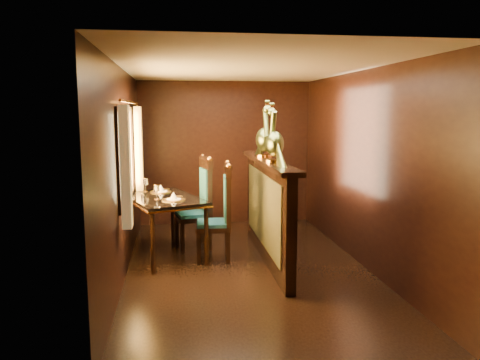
{
  "coord_description": "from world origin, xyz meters",
  "views": [
    {
      "loc": [
        -0.89,
        -5.68,
        1.99
      ],
      "look_at": [
        -0.06,
        0.17,
        1.11
      ],
      "focal_mm": 35.0,
      "sensor_mm": 36.0,
      "label": 1
    }
  ],
  "objects_px": {
    "chair_right": "(201,200)",
    "peacock_left": "(275,133)",
    "chair_left": "(222,209)",
    "peacock_right": "(264,129)",
    "dining_table": "(163,202)"
  },
  "relations": [
    {
      "from": "chair_right",
      "to": "peacock_left",
      "type": "distance_m",
      "value": 1.73
    },
    {
      "from": "peacock_left",
      "to": "chair_right",
      "type": "bearing_deg",
      "value": 127.22
    },
    {
      "from": "chair_left",
      "to": "peacock_left",
      "type": "relative_size",
      "value": 1.81
    },
    {
      "from": "peacock_left",
      "to": "chair_left",
      "type": "bearing_deg",
      "value": 138.73
    },
    {
      "from": "chair_left",
      "to": "peacock_left",
      "type": "height_order",
      "value": "peacock_left"
    },
    {
      "from": "peacock_left",
      "to": "peacock_right",
      "type": "xyz_separation_m",
      "value": [
        0.0,
        0.66,
        0.02
      ]
    },
    {
      "from": "peacock_left",
      "to": "peacock_right",
      "type": "distance_m",
      "value": 0.66
    },
    {
      "from": "dining_table",
      "to": "chair_left",
      "type": "bearing_deg",
      "value": -36.63
    },
    {
      "from": "chair_left",
      "to": "peacock_right",
      "type": "xyz_separation_m",
      "value": [
        0.59,
        0.14,
        1.05
      ]
    },
    {
      "from": "dining_table",
      "to": "peacock_left",
      "type": "xyz_separation_m",
      "value": [
        1.38,
        -0.76,
        0.97
      ]
    },
    {
      "from": "dining_table",
      "to": "chair_right",
      "type": "relative_size",
      "value": 1.19
    },
    {
      "from": "chair_left",
      "to": "chair_right",
      "type": "bearing_deg",
      "value": 117.08
    },
    {
      "from": "peacock_left",
      "to": "peacock_right",
      "type": "relative_size",
      "value": 0.95
    },
    {
      "from": "chair_right",
      "to": "peacock_left",
      "type": "bearing_deg",
      "value": -63.51
    },
    {
      "from": "dining_table",
      "to": "chair_left",
      "type": "height_order",
      "value": "chair_left"
    }
  ]
}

